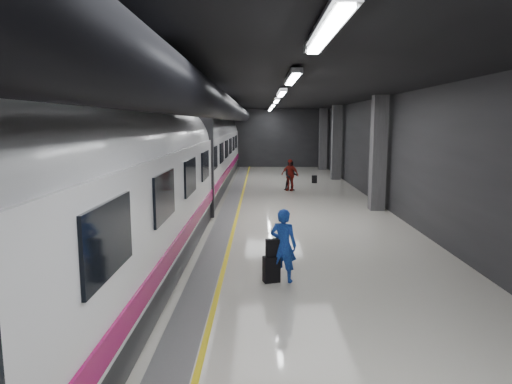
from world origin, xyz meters
TOP-DOWN VIEW (x-y plane):
  - ground at (0.00, 0.00)m, footprint 40.00×40.00m
  - platform_hall at (-0.29, 0.96)m, footprint 10.02×40.02m
  - train at (-3.25, -0.00)m, footprint 3.05×38.00m
  - traveler_main at (0.42, -6.35)m, footprint 0.69×0.57m
  - suitcase_main at (0.16, -6.40)m, footprint 0.40×0.31m
  - shoulder_bag at (0.19, -6.37)m, footprint 0.31×0.22m
  - traveler_far_a at (1.49, 7.22)m, footprint 0.76×0.60m
  - traveler_far_b at (1.43, 7.21)m, footprint 1.02×0.81m
  - suitcase_far at (3.04, 10.16)m, footprint 0.32×0.23m

SIDE VIEW (x-z plane):
  - ground at x=0.00m, z-range 0.00..0.00m
  - suitcase_far at x=3.04m, z-range 0.00..0.45m
  - suitcase_main at x=0.16m, z-range 0.00..0.57m
  - shoulder_bag at x=0.19m, z-range 0.57..0.95m
  - traveler_far_a at x=1.49m, z-range 0.00..1.52m
  - traveler_far_b at x=1.43m, z-range 0.00..1.62m
  - traveler_main at x=0.42m, z-range 0.00..1.62m
  - train at x=-3.25m, z-range 0.04..4.09m
  - platform_hall at x=-0.29m, z-range 1.28..5.79m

